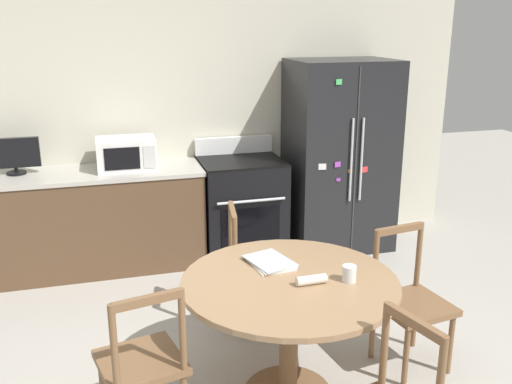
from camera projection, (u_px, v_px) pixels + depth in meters
The scene contains 13 objects.
back_wall at pixel (203, 114), 5.42m from camera, with size 5.20×0.10×2.60m.
kitchen_counter at pixel (84, 221), 5.03m from camera, with size 2.10×0.64×0.90m.
refrigerator at pixel (339, 156), 5.47m from camera, with size 0.95×0.74×1.81m.
oven_range at pixel (242, 206), 5.38m from camera, with size 0.75×0.68×1.08m.
microwave at pixel (126, 154), 4.98m from camera, with size 0.51×0.38×0.27m.
countertop_tv at pixel (14, 155), 4.79m from camera, with size 0.41×0.16×0.31m.
dining_table at pixel (289, 302), 3.25m from camera, with size 1.24×1.24×0.75m.
dining_chair_left at pixel (142, 364), 2.98m from camera, with size 0.50×0.50×0.90m.
dining_chair_far at pixel (255, 269), 4.11m from camera, with size 0.48×0.48×0.90m.
dining_chair_right at pixel (410, 303), 3.62m from camera, with size 0.48×0.48×0.90m.
candle_glass at pixel (349, 274), 3.19m from camera, with size 0.08×0.08×0.09m.
folded_napkin at pixel (311, 280), 3.15m from camera, with size 0.17×0.06×0.05m.
mail_stack at pixel (270, 262), 3.42m from camera, with size 0.29×0.35×0.02m.
Camera 1 is at (-0.99, -2.69, 2.16)m, focal length 40.00 mm.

